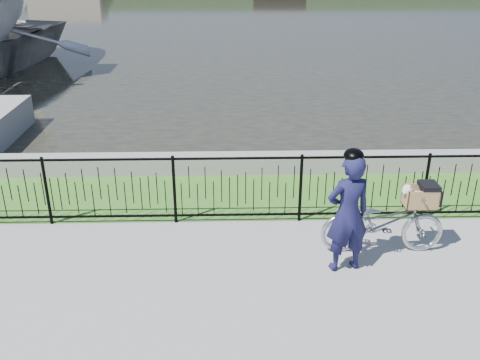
{
  "coord_description": "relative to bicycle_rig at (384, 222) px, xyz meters",
  "views": [
    {
      "loc": [
        -0.16,
        -6.06,
        4.14
      ],
      "look_at": [
        0.02,
        1.0,
        1.0
      ],
      "focal_mm": 40.0,
      "sensor_mm": 36.0,
      "label": 1
    }
  ],
  "objects": [
    {
      "name": "ground",
      "position": [
        -2.08,
        -0.65,
        -0.48
      ],
      "size": [
        120.0,
        120.0,
        0.0
      ],
      "primitive_type": "plane",
      "color": "gray",
      "rests_on": "ground"
    },
    {
      "name": "grass_strip",
      "position": [
        -2.08,
        1.95,
        -0.47
      ],
      "size": [
        60.0,
        2.0,
        0.01
      ],
      "primitive_type": "cube",
      "color": "#3C7123",
      "rests_on": "ground"
    },
    {
      "name": "water",
      "position": [
        -2.08,
        32.35,
        -0.48
      ],
      "size": [
        120.0,
        120.0,
        0.0
      ],
      "primitive_type": "plane",
      "color": "#28271E",
      "rests_on": "ground"
    },
    {
      "name": "quay_wall",
      "position": [
        -2.08,
        2.95,
        -0.28
      ],
      "size": [
        60.0,
        0.3,
        0.4
      ],
      "primitive_type": "cube",
      "color": "gray",
      "rests_on": "ground"
    },
    {
      "name": "fence",
      "position": [
        -2.08,
        0.95,
        0.1
      ],
      "size": [
        14.0,
        0.06,
        1.15
      ],
      "primitive_type": null,
      "color": "black",
      "rests_on": "ground"
    },
    {
      "name": "bicycle_rig",
      "position": [
        0.0,
        0.0,
        0.0
      ],
      "size": [
        1.77,
        0.62,
        1.09
      ],
      "color": "#A3A6AE",
      "rests_on": "ground"
    },
    {
      "name": "cyclist",
      "position": [
        -0.64,
        -0.44,
        0.39
      ],
      "size": [
        0.69,
        0.54,
        1.75
      ],
      "color": "#15153B",
      "rests_on": "ground"
    }
  ]
}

